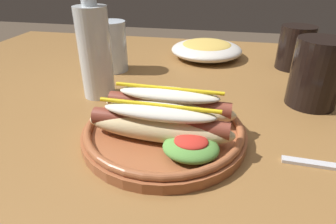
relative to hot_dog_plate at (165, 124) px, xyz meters
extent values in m
cube|color=olive|center=(-0.04, 0.19, -0.04)|extent=(1.28, 0.89, 0.04)
cylinder|color=olive|center=(-0.59, 0.55, -0.41)|extent=(0.06, 0.06, 0.70)
cylinder|color=#9E5633|center=(0.00, 0.00, -0.02)|extent=(0.26, 0.26, 0.02)
torus|color=#9E5633|center=(0.00, 0.00, -0.01)|extent=(0.25, 0.25, 0.01)
ellipsoid|color=beige|center=(0.00, -0.03, 0.01)|extent=(0.22, 0.05, 0.04)
cylinder|color=brown|center=(0.00, -0.03, 0.02)|extent=(0.20, 0.03, 0.03)
ellipsoid|color=silver|center=(0.00, -0.03, 0.04)|extent=(0.16, 0.05, 0.02)
cylinder|color=yellow|center=(0.00, -0.03, 0.05)|extent=(0.17, 0.01, 0.01)
ellipsoid|color=beige|center=(0.00, 0.03, 0.01)|extent=(0.22, 0.05, 0.04)
cylinder|color=brown|center=(0.00, 0.03, 0.02)|extent=(0.20, 0.03, 0.03)
ellipsoid|color=silver|center=(0.00, 0.03, 0.04)|extent=(0.16, 0.05, 0.02)
cylinder|color=yellow|center=(0.00, 0.03, 0.05)|extent=(0.17, 0.01, 0.01)
ellipsoid|color=#5B9942|center=(0.05, -0.06, 0.00)|extent=(0.08, 0.07, 0.02)
ellipsoid|color=red|center=(0.05, -0.06, 0.01)|extent=(0.05, 0.04, 0.01)
cube|color=silver|center=(0.22, -0.02, -0.02)|extent=(0.09, 0.02, 0.00)
cylinder|color=black|center=(0.25, 0.18, 0.04)|extent=(0.09, 0.09, 0.13)
cylinder|color=silver|center=(-0.19, 0.28, 0.03)|extent=(0.07, 0.07, 0.12)
cylinder|color=black|center=(0.25, 0.39, 0.03)|extent=(0.08, 0.08, 0.11)
cylinder|color=silver|center=(-0.17, 0.13, 0.06)|extent=(0.06, 0.06, 0.18)
ellipsoid|color=silver|center=(0.03, 0.44, 0.00)|extent=(0.20, 0.20, 0.04)
ellipsoid|color=gold|center=(0.03, 0.44, 0.01)|extent=(0.14, 0.14, 0.02)
camera|label=1|loc=(0.08, -0.37, 0.23)|focal=30.50mm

